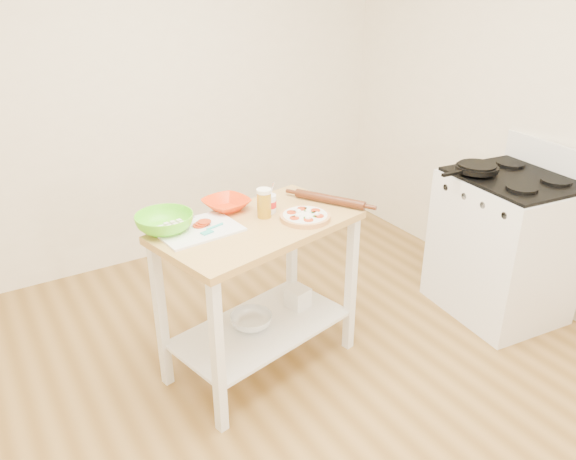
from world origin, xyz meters
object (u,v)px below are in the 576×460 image
at_px(gas_stove, 504,245).
at_px(pizza, 305,216).
at_px(skillet, 476,168).
at_px(green_bowl, 165,223).
at_px(yogurt_tub, 269,204).
at_px(knife, 169,227).
at_px(prep_island, 260,267).
at_px(shelf_glass_bowl, 251,321).
at_px(shelf_bin, 298,297).
at_px(spatula, 211,229).
at_px(orange_bowl, 226,204).
at_px(rolling_pin, 330,200).
at_px(beer_pint, 264,203).
at_px(cutting_board, 197,229).

relative_size(gas_stove, pizza, 4.17).
xyz_separation_m(skillet, green_bowl, (-1.91, 0.30, -0.03)).
height_order(green_bowl, yogurt_tub, yogurt_tub).
bearing_deg(knife, prep_island, -40.29).
height_order(shelf_glass_bowl, shelf_bin, shelf_bin).
height_order(spatula, shelf_glass_bowl, spatula).
distance_m(gas_stove, shelf_bin, 1.40).
xyz_separation_m(pizza, green_bowl, (-0.68, 0.25, 0.03)).
xyz_separation_m(orange_bowl, rolling_pin, (0.53, -0.23, -0.01)).
xyz_separation_m(orange_bowl, shelf_bin, (0.35, -0.19, -0.61)).
height_order(prep_island, green_bowl, green_bowl).
xyz_separation_m(green_bowl, beer_pint, (0.51, -0.11, 0.03)).
height_order(cutting_board, beer_pint, beer_pint).
xyz_separation_m(gas_stove, spatula, (-1.89, 0.33, 0.44)).
bearing_deg(green_bowl, yogurt_tub, -6.61).
distance_m(gas_stove, pizza, 1.48).
height_order(prep_island, spatula, spatula).
bearing_deg(yogurt_tub, shelf_glass_bowl, -156.31).
height_order(spatula, orange_bowl, orange_bowl).
distance_m(green_bowl, shelf_bin, 0.97).
relative_size(prep_island, rolling_pin, 2.78).
relative_size(cutting_board, knife, 1.65).
relative_size(pizza, yogurt_tub, 1.50).
distance_m(skillet, shelf_bin, 1.36).
height_order(beer_pint, shelf_bin, beer_pint).
distance_m(spatula, knife, 0.21).
bearing_deg(rolling_pin, shelf_glass_bowl, 179.80).
distance_m(pizza, cutting_board, 0.57).
xyz_separation_m(spatula, shelf_bin, (0.54, 0.04, -0.60)).
distance_m(orange_bowl, rolling_pin, 0.58).
bearing_deg(cutting_board, pizza, -22.35).
height_order(gas_stove, beer_pint, gas_stove).
distance_m(beer_pint, rolling_pin, 0.41).
relative_size(rolling_pin, shelf_glass_bowl, 1.75).
xyz_separation_m(prep_island, gas_stove, (1.63, -0.30, -0.17)).
relative_size(prep_island, pizza, 4.35).
relative_size(skillet, green_bowl, 1.41).
xyz_separation_m(green_bowl, rolling_pin, (0.91, -0.14, -0.02)).
bearing_deg(rolling_pin, knife, 171.45).
height_order(orange_bowl, beer_pint, beer_pint).
distance_m(prep_island, shelf_glass_bowl, 0.35).
height_order(spatula, knife, knife).
relative_size(gas_stove, green_bowl, 3.82).
distance_m(cutting_board, shelf_glass_bowl, 0.67).
xyz_separation_m(cutting_board, shelf_bin, (0.60, -0.02, -0.59)).
relative_size(prep_island, gas_stove, 1.04).
bearing_deg(skillet, shelf_bin, 173.64).
bearing_deg(skillet, yogurt_tub, 173.51).
bearing_deg(pizza, cutting_board, 162.46).
relative_size(prep_island, yogurt_tub, 6.52).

